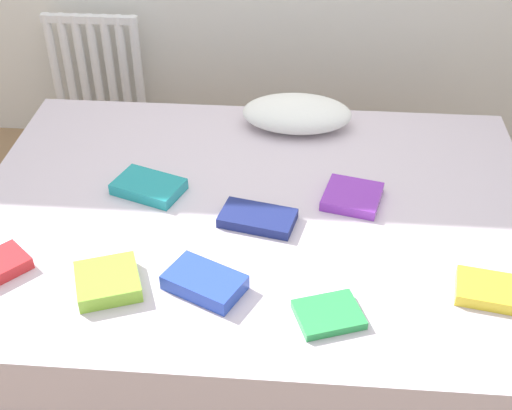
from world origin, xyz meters
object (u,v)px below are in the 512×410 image
(bed, at_px, (255,264))
(textbook_purple, at_px, (352,197))
(textbook_yellow, at_px, (496,291))
(textbook_green, at_px, (329,314))
(textbook_lime, at_px, (108,281))
(textbook_teal, at_px, (149,187))
(textbook_blue, at_px, (205,282))
(textbook_navy, at_px, (258,218))
(radiator, at_px, (97,72))
(pillow, at_px, (297,113))

(bed, height_order, textbook_purple, textbook_purple)
(textbook_purple, distance_m, textbook_yellow, 0.60)
(textbook_purple, xyz_separation_m, textbook_green, (-0.09, -0.57, -0.01))
(bed, relative_size, textbook_lime, 10.98)
(textbook_teal, distance_m, textbook_yellow, 1.20)
(bed, bearing_deg, textbook_teal, 169.11)
(textbook_blue, distance_m, textbook_teal, 0.55)
(textbook_teal, bearing_deg, textbook_blue, -40.56)
(textbook_navy, height_order, textbook_teal, textbook_teal)
(radiator, xyz_separation_m, textbook_blue, (0.77, -1.60, 0.12))
(radiator, relative_size, pillow, 1.34)
(textbook_purple, bearing_deg, bed, -153.70)
(textbook_green, height_order, textbook_yellow, textbook_yellow)
(bed, relative_size, pillow, 4.53)
(radiator, distance_m, textbook_blue, 1.78)
(radiator, height_order, textbook_navy, radiator)
(textbook_navy, bearing_deg, radiator, 137.93)
(textbook_yellow, bearing_deg, pillow, 133.38)
(radiator, bearing_deg, textbook_green, -56.09)
(textbook_purple, bearing_deg, radiator, 151.15)
(textbook_teal, xyz_separation_m, textbook_lime, (-0.02, -0.50, 0.00))
(radiator, xyz_separation_m, textbook_green, (1.14, -1.69, 0.11))
(textbook_lime, bearing_deg, textbook_navy, 19.25)
(textbook_lime, bearing_deg, pillow, 41.47)
(textbook_purple, xyz_separation_m, textbook_teal, (-0.72, -0.00, 0.00))
(textbook_yellow, bearing_deg, radiator, 146.37)
(bed, xyz_separation_m, textbook_purple, (0.33, 0.07, 0.27))
(textbook_blue, relative_size, textbook_yellow, 0.99)
(radiator, height_order, textbook_green, radiator)
(bed, relative_size, textbook_purple, 10.53)
(pillow, relative_size, textbook_lime, 2.42)
(textbook_green, height_order, textbook_lime, textbook_lime)
(textbook_teal, relative_size, textbook_yellow, 1.02)
(textbook_purple, relative_size, textbook_lime, 1.04)
(textbook_purple, height_order, textbook_teal, textbook_teal)
(pillow, relative_size, textbook_navy, 1.79)
(textbook_green, xyz_separation_m, textbook_lime, (-0.65, 0.07, 0.01))
(textbook_blue, bearing_deg, textbook_yellow, 28.48)
(bed, xyz_separation_m, textbook_yellow, (0.74, -0.37, 0.27))
(textbook_blue, distance_m, textbook_green, 0.38)
(textbook_purple, distance_m, textbook_green, 0.58)
(textbook_green, relative_size, textbook_yellow, 0.78)
(textbook_lime, bearing_deg, textbook_purple, 13.41)
(textbook_blue, height_order, textbook_purple, textbook_blue)
(textbook_navy, height_order, textbook_green, textbook_navy)
(textbook_navy, bearing_deg, bed, 114.09)
(textbook_purple, xyz_separation_m, textbook_yellow, (0.40, -0.44, 0.00))
(textbook_teal, bearing_deg, pillow, 64.63)
(textbook_green, bearing_deg, textbook_blue, 146.31)
(pillow, bearing_deg, textbook_green, -83.37)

